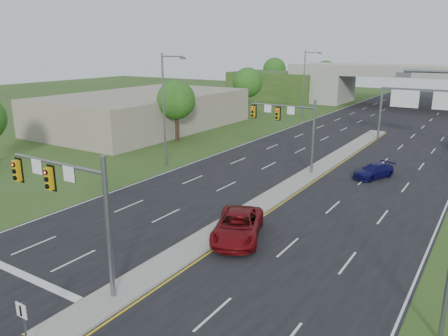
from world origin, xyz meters
name	(u,v)px	position (x,y,z in m)	size (l,w,h in m)	color
ground	(114,299)	(0.00, 0.00, 0.00)	(240.00, 240.00, 0.00)	#2D4C1B
road	(344,153)	(0.00, 35.00, 0.01)	(24.00, 160.00, 0.02)	black
median	(303,178)	(0.00, 23.00, 0.10)	(2.00, 54.00, 0.16)	gray
lane_markings	(320,164)	(-0.60, 28.91, 0.02)	(23.72, 160.00, 0.01)	gold
signal_mast_near	(72,197)	(-2.26, -0.07, 4.73)	(6.62, 0.60, 7.00)	slate
signal_mast_far	(291,122)	(-2.26, 24.93, 4.73)	(6.62, 0.60, 7.00)	slate
keep_right_sign	(23,319)	(0.00, -4.53, 1.52)	(0.60, 0.13, 2.20)	slate
sign_gantry	(428,101)	(6.68, 44.92, 5.24)	(11.58, 0.44, 6.67)	slate
overpass	(418,89)	(0.00, 80.00, 3.55)	(80.00, 14.00, 8.10)	gray
lightpole_l_mid	(165,105)	(-13.30, 20.00, 6.10)	(2.85, 0.25, 11.00)	slate
lightpole_l_far	(305,82)	(-13.30, 55.00, 6.10)	(2.85, 0.25, 11.00)	slate
tree_l_near	(176,100)	(-20.00, 30.00, 5.18)	(4.80, 4.80, 7.60)	#382316
tree_l_mid	(248,83)	(-24.00, 55.00, 5.51)	(5.20, 5.20, 8.12)	#382316
tree_back_a	(274,69)	(-38.00, 94.00, 5.84)	(6.00, 6.00, 8.85)	#382316
tree_back_b	(325,72)	(-24.00, 94.00, 5.51)	(5.60, 5.60, 8.32)	#382316
commercial_building	(145,111)	(-30.00, 35.00, 2.50)	(18.00, 30.00, 5.00)	gray
car_far_a	(238,226)	(1.50, 9.00, 0.84)	(2.72, 5.90, 1.64)	maroon
car_far_b	(374,171)	(5.22, 26.90, 0.65)	(1.77, 4.35, 1.26)	#0C0B45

